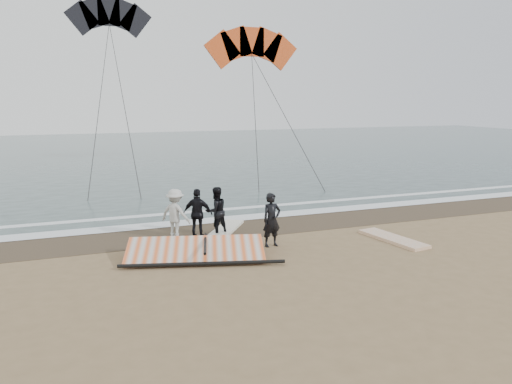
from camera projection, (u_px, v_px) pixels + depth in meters
ground at (311, 263)px, 14.42m from camera, size 120.00×120.00×0.00m
sea at (144, 152)px, 44.74m from camera, size 120.00×54.00×0.02m
wet_sand at (256, 226)px, 18.55m from camera, size 120.00×2.80×0.01m
foam_near at (244, 217)px, 19.83m from camera, size 120.00×0.90×0.01m
foam_far at (231, 209)px, 21.40m from camera, size 120.00×0.45×0.01m
man_main at (272, 220)px, 15.90m from camera, size 0.68×0.49×1.74m
board_white at (393, 239)px, 16.71m from camera, size 1.12×2.71×0.11m
board_cream at (226, 229)px, 17.93m from camera, size 1.97×2.46×0.10m
trio_cluster at (194, 213)px, 16.98m from camera, size 2.49×1.31×1.71m
sail_rig at (192, 252)px, 14.80m from camera, size 4.54×2.75×0.51m
kite_red at (252, 51)px, 35.12m from camera, size 7.82×6.19×14.44m
kite_dark at (109, 20)px, 36.92m from camera, size 6.91×8.46×19.55m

